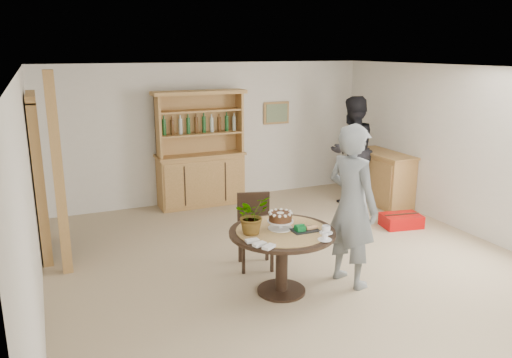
% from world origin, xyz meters
% --- Properties ---
extents(ground, '(7.00, 7.00, 0.00)m').
position_xyz_m(ground, '(0.00, 0.00, 0.00)').
color(ground, tan).
rests_on(ground, ground).
extents(room_shell, '(6.04, 7.04, 2.52)m').
position_xyz_m(room_shell, '(0.00, 0.01, 1.74)').
color(room_shell, white).
rests_on(room_shell, ground).
extents(doorway, '(0.13, 1.10, 2.18)m').
position_xyz_m(doorway, '(-2.93, 2.00, 1.11)').
color(doorway, black).
rests_on(doorway, ground).
extents(pine_post, '(0.12, 0.12, 2.50)m').
position_xyz_m(pine_post, '(-2.70, 1.20, 1.25)').
color(pine_post, tan).
rests_on(pine_post, ground).
extents(hutch, '(1.62, 0.54, 2.04)m').
position_xyz_m(hutch, '(-0.30, 3.24, 0.69)').
color(hutch, tan).
rests_on(hutch, ground).
extents(sideboard, '(0.54, 1.26, 0.94)m').
position_xyz_m(sideboard, '(2.74, 2.00, 0.47)').
color(sideboard, tan).
rests_on(sideboard, ground).
extents(dining_table, '(1.20, 1.20, 0.76)m').
position_xyz_m(dining_table, '(-0.47, -0.35, 0.60)').
color(dining_table, black).
rests_on(dining_table, ground).
extents(dining_chair, '(0.51, 0.51, 0.95)m').
position_xyz_m(dining_chair, '(-0.45, 0.47, 0.54)').
color(dining_chair, black).
rests_on(dining_chair, ground).
extents(birthday_cake, '(0.30, 0.30, 0.20)m').
position_xyz_m(birthday_cake, '(-0.47, -0.30, 0.88)').
color(birthday_cake, white).
rests_on(birthday_cake, dining_table).
extents(flower_vase, '(0.47, 0.44, 0.42)m').
position_xyz_m(flower_vase, '(-0.82, -0.30, 0.97)').
color(flower_vase, '#3F7233').
rests_on(flower_vase, dining_table).
extents(gift_tray, '(0.30, 0.20, 0.08)m').
position_xyz_m(gift_tray, '(-0.25, -0.48, 0.79)').
color(gift_tray, black).
rests_on(gift_tray, dining_table).
extents(coffee_cup_a, '(0.15, 0.15, 0.09)m').
position_xyz_m(coffee_cup_a, '(-0.07, -0.63, 0.80)').
color(coffee_cup_a, white).
rests_on(coffee_cup_a, dining_table).
extents(coffee_cup_b, '(0.15, 0.15, 0.08)m').
position_xyz_m(coffee_cup_b, '(-0.19, -0.80, 0.79)').
color(coffee_cup_b, white).
rests_on(coffee_cup_b, dining_table).
extents(napkins, '(0.24, 0.33, 0.03)m').
position_xyz_m(napkins, '(-0.88, -0.67, 0.77)').
color(napkins, white).
rests_on(napkins, dining_table).
extents(teen_boy, '(0.61, 0.79, 1.93)m').
position_xyz_m(teen_boy, '(0.38, -0.45, 0.96)').
color(teen_boy, slate).
rests_on(teen_boy, ground).
extents(adult_person, '(1.07, 0.91, 1.93)m').
position_xyz_m(adult_person, '(2.26, 2.33, 0.96)').
color(adult_person, black).
rests_on(adult_person, ground).
extents(red_suitcase, '(0.66, 0.50, 0.21)m').
position_xyz_m(red_suitcase, '(2.24, 0.85, 0.10)').
color(red_suitcase, red).
rests_on(red_suitcase, ground).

